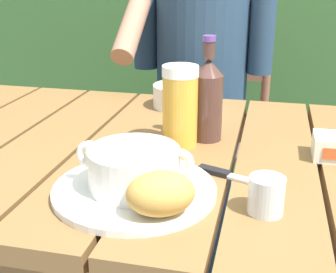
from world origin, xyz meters
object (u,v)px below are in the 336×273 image
Objects in this scene: beer_bottle at (208,98)px; diner_bowl at (180,96)px; bread_roll at (161,193)px; serving_plate at (135,190)px; chair_near_diner at (207,122)px; person_eating at (199,81)px; beer_glass at (180,106)px; soup_bowl at (134,167)px; table_knife at (227,175)px; water_glass_small at (266,195)px.

beer_bottle is 1.54× the size of diner_bowl.
beer_bottle is at bearing 87.52° from bread_roll.
chair_near_diner is at bearing 91.48° from serving_plate.
serving_plate is at bearing -88.52° from chair_near_diner.
chair_near_diner is at bearing 97.92° from beer_bottle.
beer_glass is at bearing -84.53° from person_eating.
person_eating is 5.94× the size of soup_bowl.
person_eating is 8.23× the size of table_knife.
bread_roll is 0.88× the size of table_knife.
soup_bowl is (-0.00, 0.00, 0.04)m from serving_plate.
serving_plate is 0.04m from soup_bowl.
chair_near_diner is 1.14m from water_glass_small.
table_knife is at bearing -49.95° from beer_glass.
soup_bowl is 0.30m from beer_bottle.
water_glass_small is (0.19, -0.26, -0.06)m from beer_glass.
diner_bowl reaches higher than serving_plate.
beer_glass is at bearing -138.08° from beer_bottle.
person_eating is 20.09× the size of water_glass_small.
table_knife is at bearing -70.26° from beer_bottle.
table_knife is at bearing 33.53° from serving_plate.
beer_glass is (0.03, 0.24, 0.04)m from soup_bowl.
water_glass_small is at bearing -4.18° from serving_plate.
chair_near_diner is 1.01m from table_knife.
bread_roll is 0.75× the size of beer_glass.
person_eating is at bearing 92.01° from serving_plate.
bread_roll is at bearing -81.15° from diner_bowl.
person_eating is at bearing 92.01° from soup_bowl.
chair_near_diner is at bearing 89.19° from person_eating.
beer_glass is at bearing 130.05° from table_knife.
chair_near_diner is at bearing 100.31° from table_knife.
serving_plate is at bearing -87.99° from person_eating.
beer_bottle is (0.08, 0.29, 0.05)m from soup_bowl.
table_knife is at bearing 122.01° from water_glass_small.
diner_bowl is at bearing 98.85° from bread_roll.
table_knife is (0.18, -0.76, 0.01)m from person_eating.
serving_plate is 0.11m from bread_roll.
soup_bowl is 1.57× the size of bread_roll.
person_eating is at bearing 90.48° from diner_bowl.
soup_bowl reaches higher than bread_roll.
person_eating is at bearing 100.95° from beer_bottle.
chair_near_diner reaches higher than bread_roll.
beer_bottle reaches higher than table_knife.
water_glass_small is 0.41× the size of table_knife.
table_knife is 0.99× the size of diner_bowl.
bread_roll is at bearing -83.50° from beer_glass.
table_knife is at bearing -76.82° from person_eating.
soup_bowl is 1.18× the size of beer_glass.
serving_plate is 1.90× the size of table_knife.
chair_near_diner is at bearing 93.93° from beer_glass.
person_eating is 0.60m from beer_bottle.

